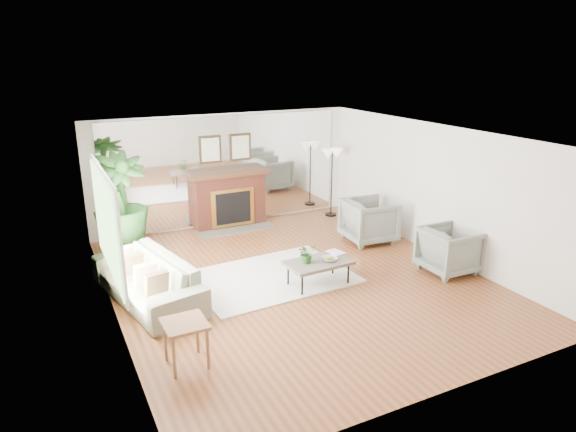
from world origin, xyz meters
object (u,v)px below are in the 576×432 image
sofa (147,279)px  armchair_back (369,221)px  armchair_front (449,250)px  side_table (185,329)px  potted_ficus (121,205)px  fireplace (230,198)px  floor_lamp (332,159)px  coffee_table (318,263)px

sofa → armchair_back: 4.73m
armchair_front → side_table: bearing=99.5°
armchair_front → potted_ficus: bearing=59.4°
fireplace → armchair_front: 4.89m
sofa → floor_lamp: floor_lamp is taller
fireplace → side_table: fireplace is taller
fireplace → coffee_table: bearing=-86.3°
sofa → potted_ficus: 1.98m
fireplace → potted_ficus: fireplace is taller
fireplace → sofa: size_ratio=0.85×
coffee_table → floor_lamp: (2.22, 3.27, 0.98)m
floor_lamp → armchair_back: bearing=-96.5°
armchair_front → floor_lamp: floor_lamp is taller
floor_lamp → side_table: bearing=-136.8°
fireplace → floor_lamp: bearing=-7.8°
fireplace → side_table: size_ratio=3.42×
side_table → floor_lamp: bearing=43.2°
sofa → floor_lamp: bearing=105.2°
fireplace → floor_lamp: fireplace is taller
floor_lamp → coffee_table: bearing=-124.1°
fireplace → potted_ficus: bearing=-157.7°
coffee_table → potted_ficus: bearing=136.3°
armchair_front → floor_lamp: (-0.15, 3.80, 0.97)m
fireplace → side_table: 5.45m
side_table → floor_lamp: (4.84, 4.55, 0.88)m
coffee_table → fireplace: bearing=93.7°
armchair_back → potted_ficus: (-4.71, 1.19, 0.65)m
armchair_front → side_table: 5.05m
coffee_table → side_table: size_ratio=1.88×
potted_ficus → floor_lamp: (4.93, 0.68, 0.29)m
armchair_back → sofa: bearing=102.9°
armchair_front → coffee_table: bearing=78.2°
fireplace → sofa: bearing=-130.7°
coffee_table → sofa: sofa is taller
coffee_table → side_table: 2.92m
armchair_back → side_table: (-4.63, -2.68, 0.06)m
armchair_front → potted_ficus: 6.00m
armchair_back → potted_ficus: size_ratio=0.48×
armchair_front → fireplace: bearing=33.1°
armchair_front → potted_ficus: potted_ficus is taller
sofa → armchair_front: (5.05, -1.29, 0.06)m
armchair_front → side_table: (-5.00, -0.75, 0.09)m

